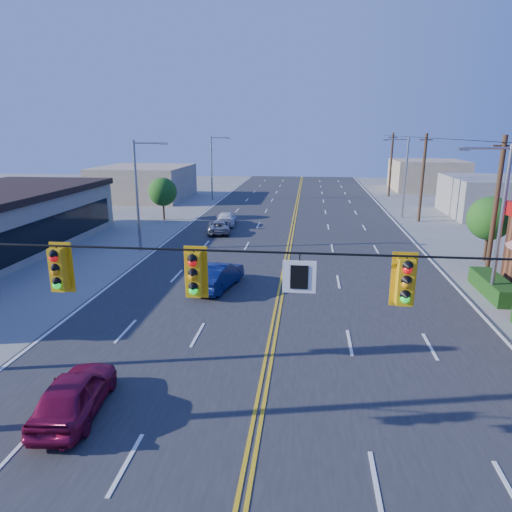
# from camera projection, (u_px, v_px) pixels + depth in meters

# --- Properties ---
(ground) EXTENTS (160.00, 160.00, 0.00)m
(ground) POSITION_uv_depth(u_px,v_px,m) (247.00, 476.00, 11.78)
(ground) COLOR gray
(ground) RESTS_ON ground
(road) EXTENTS (20.00, 120.00, 0.06)m
(road) POSITION_uv_depth(u_px,v_px,m) (286.00, 262.00, 30.93)
(road) COLOR #2D2D30
(road) RESTS_ON ground
(signal_span) EXTENTS (24.32, 0.34, 9.00)m
(signal_span) POSITION_uv_depth(u_px,v_px,m) (241.00, 298.00, 10.49)
(signal_span) COLOR #47301E
(signal_span) RESTS_ON ground
(streetlight_se) EXTENTS (2.55, 0.25, 8.00)m
(streetlight_se) POSITION_uv_depth(u_px,v_px,m) (498.00, 216.00, 22.80)
(streetlight_se) COLOR gray
(streetlight_se) RESTS_ON ground
(streetlight_ne) EXTENTS (2.55, 0.25, 8.00)m
(streetlight_ne) POSITION_uv_depth(u_px,v_px,m) (404.00, 173.00, 45.79)
(streetlight_ne) COLOR gray
(streetlight_ne) RESTS_ON ground
(streetlight_sw) EXTENTS (2.55, 0.25, 8.00)m
(streetlight_sw) POSITION_uv_depth(u_px,v_px,m) (139.00, 190.00, 32.85)
(streetlight_sw) COLOR gray
(streetlight_sw) RESTS_ON ground
(streetlight_nw) EXTENTS (2.55, 0.25, 8.00)m
(streetlight_nw) POSITION_uv_depth(u_px,v_px,m) (213.00, 164.00, 57.75)
(streetlight_nw) COLOR gray
(streetlight_nw) RESTS_ON ground
(utility_pole_near) EXTENTS (0.28, 0.28, 8.40)m
(utility_pole_near) POSITION_uv_depth(u_px,v_px,m) (495.00, 209.00, 26.56)
(utility_pole_near) COLOR #47301E
(utility_pole_near) RESTS_ON ground
(utility_pole_mid) EXTENTS (0.28, 0.28, 8.40)m
(utility_pole_mid) POSITION_uv_depth(u_px,v_px,m) (423.00, 178.00, 43.80)
(utility_pole_mid) COLOR #47301E
(utility_pole_mid) RESTS_ON ground
(utility_pole_far) EXTENTS (0.28, 0.28, 8.40)m
(utility_pole_far) POSITION_uv_depth(u_px,v_px,m) (391.00, 165.00, 61.04)
(utility_pole_far) COLOR #47301E
(utility_pole_far) RESTS_ON ground
(tree_kfc_rear) EXTENTS (2.94, 2.94, 4.41)m
(tree_kfc_rear) POSITION_uv_depth(u_px,v_px,m) (490.00, 218.00, 30.58)
(tree_kfc_rear) COLOR #47301E
(tree_kfc_rear) RESTS_ON ground
(tree_west) EXTENTS (2.80, 2.80, 4.20)m
(tree_west) POSITION_uv_depth(u_px,v_px,m) (163.00, 192.00, 45.04)
(tree_west) COLOR #47301E
(tree_west) RESTS_ON ground
(bld_east_mid) EXTENTS (12.00, 10.00, 4.00)m
(bld_east_mid) POSITION_uv_depth(u_px,v_px,m) (509.00, 197.00, 47.13)
(bld_east_mid) COLOR gray
(bld_east_mid) RESTS_ON ground
(bld_west_far) EXTENTS (11.00, 12.00, 4.20)m
(bld_west_far) POSITION_uv_depth(u_px,v_px,m) (144.00, 183.00, 59.41)
(bld_west_far) COLOR tan
(bld_west_far) RESTS_ON ground
(bld_east_far) EXTENTS (10.00, 10.00, 4.40)m
(bld_east_far) POSITION_uv_depth(u_px,v_px,m) (427.00, 175.00, 68.48)
(bld_east_far) COLOR tan
(bld_east_far) RESTS_ON ground
(car_magenta) EXTENTS (2.05, 4.21, 1.38)m
(car_magenta) POSITION_uv_depth(u_px,v_px,m) (75.00, 395.00, 14.14)
(car_magenta) COLOR maroon
(car_magenta) RESTS_ON ground
(car_blue) EXTENTS (2.49, 4.75, 1.49)m
(car_blue) POSITION_uv_depth(u_px,v_px,m) (217.00, 276.00, 25.51)
(car_blue) COLOR #0D194C
(car_blue) RESTS_ON ground
(car_white) EXTENTS (2.10, 4.36, 1.22)m
(car_white) POSITION_uv_depth(u_px,v_px,m) (226.00, 219.00, 42.75)
(car_white) COLOR white
(car_white) RESTS_ON ground
(car_silver) EXTENTS (2.50, 4.27, 1.12)m
(car_silver) POSITION_uv_depth(u_px,v_px,m) (219.00, 227.00, 39.45)
(car_silver) COLOR gray
(car_silver) RESTS_ON ground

